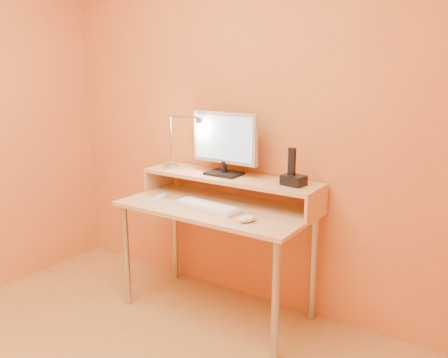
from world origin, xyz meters
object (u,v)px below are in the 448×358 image
Objects in this scene: monitor_panel at (225,138)px; keyboard at (207,207)px; lamp_base at (172,166)px; phone_dock at (294,180)px; mouse at (247,219)px; remote_control at (161,198)px.

keyboard is at bearing -79.27° from monitor_panel.
monitor_panel reaches higher than lamp_base.
phone_dock is 0.30× the size of keyboard.
mouse is (0.32, -0.07, 0.01)m from keyboard.
remote_control is (-0.38, 0.01, -0.00)m from keyboard.
monitor_panel is at bearing -172.19° from phone_dock.
lamp_base is at bearing 160.73° from keyboard.
monitor_panel is at bearing 5.57° from lamp_base.
remote_control is (-0.34, -0.24, -0.39)m from monitor_panel.
lamp_base reaches higher than keyboard.
phone_dock reaches higher than mouse.
phone_dock is 0.54m from keyboard.
remote_control is (0.07, -0.20, -0.16)m from lamp_base.
keyboard is 0.38m from remote_control.
lamp_base is 0.60× the size of remote_control.
remote_control is at bearing -142.35° from monitor_panel.
remote_control is (-0.70, 0.08, -0.01)m from mouse.
monitor_panel is at bearing 160.99° from mouse.
lamp_base reaches higher than mouse.
remote_control is (-0.83, -0.23, -0.18)m from phone_dock.
lamp_base is 0.27m from remote_control.
lamp_base is 0.52m from keyboard.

